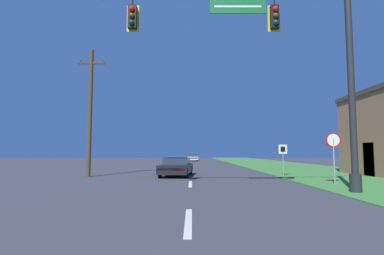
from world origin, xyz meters
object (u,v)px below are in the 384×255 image
far_car (194,158)px  stop_sign (334,146)px  signal_mast (291,57)px  car_ahead (177,167)px  route_sign_post (284,153)px  utility_pole_near (91,110)px

far_car → stop_sign: (6.79, -39.42, 1.26)m
stop_sign → signal_mast: bearing=-135.2°
car_ahead → stop_sign: (7.97, -5.41, 1.26)m
car_ahead → route_sign_post: (7.00, -0.39, 0.92)m
utility_pole_near → signal_mast: bearing=-35.9°
utility_pole_near → car_ahead: bearing=7.8°
far_car → signal_mast: bearing=-84.9°
far_car → stop_sign: size_ratio=1.82×
car_ahead → stop_sign: bearing=-34.2°
signal_mast → route_sign_post: (2.07, 8.04, -3.83)m
signal_mast → far_car: signal_mast is taller
signal_mast → car_ahead: 10.86m
signal_mast → far_car: 42.86m
far_car → route_sign_post: size_ratio=2.24×
utility_pole_near → route_sign_post: bearing=1.7°
far_car → stop_sign: 40.02m
car_ahead → utility_pole_near: utility_pole_near is taller
route_sign_post → signal_mast: bearing=-104.4°
car_ahead → far_car: same height
stop_sign → utility_pole_near: 14.56m
signal_mast → stop_sign: (3.03, 3.01, -3.49)m
stop_sign → utility_pole_near: size_ratio=0.30×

